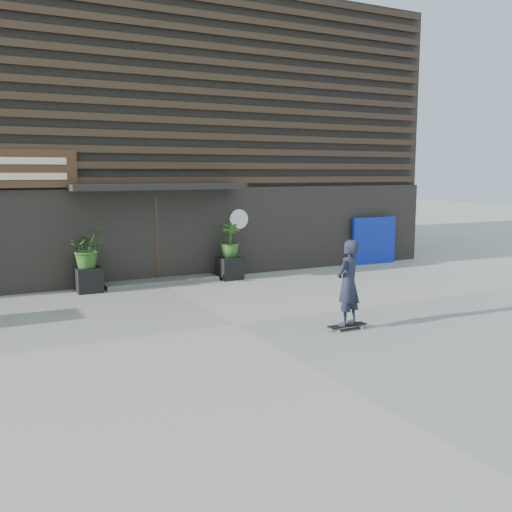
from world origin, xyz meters
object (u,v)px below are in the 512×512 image
planter_pot_left (89,280)px  skateboarder (348,283)px  blue_tarp (374,241)px  planter_pot_right (230,268)px

planter_pot_left → skateboarder: 6.76m
planter_pot_left → blue_tarp: bearing=1.9°
planter_pot_left → blue_tarp: 9.02m
planter_pot_right → blue_tarp: (5.20, 0.30, 0.45)m
planter_pot_right → skateboarder: 5.72m
planter_pot_right → skateboarder: size_ratio=0.35×
blue_tarp → skateboarder: size_ratio=0.95×
planter_pot_left → planter_pot_right: bearing=0.0°
blue_tarp → skateboarder: skateboarder is taller
planter_pot_left → planter_pot_right: 3.80m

